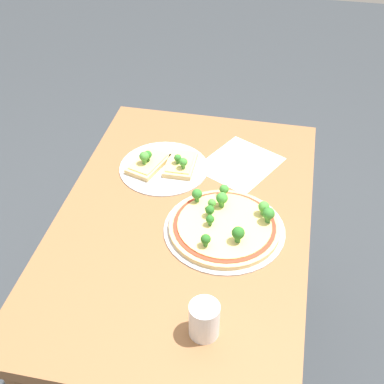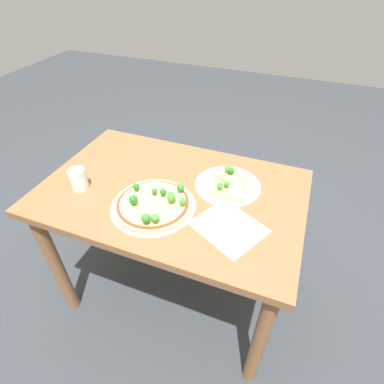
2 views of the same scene
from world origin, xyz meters
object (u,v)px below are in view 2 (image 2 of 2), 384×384
(dining_table, at_px, (173,209))
(pizza_tray_whole, at_px, (154,204))
(pizza_tray_slice, at_px, (228,184))
(drinking_cup, at_px, (78,179))

(dining_table, distance_m, pizza_tray_whole, 0.19)
(pizza_tray_slice, bearing_deg, dining_table, 26.70)
(dining_table, height_order, drinking_cup, drinking_cup)
(pizza_tray_slice, distance_m, drinking_cup, 0.65)
(pizza_tray_whole, height_order, pizza_tray_slice, pizza_tray_whole)
(dining_table, bearing_deg, pizza_tray_whole, 80.74)
(dining_table, bearing_deg, drinking_cup, 19.63)
(dining_table, height_order, pizza_tray_whole, pizza_tray_whole)
(pizza_tray_whole, xyz_separation_m, pizza_tray_slice, (-0.25, -0.24, -0.00))
(dining_table, height_order, pizza_tray_slice, pizza_tray_slice)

